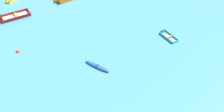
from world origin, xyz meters
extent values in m
cube|color=beige|center=(-11.72, 31.45, 0.05)|extent=(3.98, 2.59, 0.11)
cube|color=maroon|center=(-11.47, 30.78, 0.22)|extent=(3.69, 1.49, 0.44)
cube|color=maroon|center=(-11.97, 32.11, 0.22)|extent=(3.69, 1.49, 0.44)
cube|color=maroon|center=(-9.89, 32.15, 0.22)|extent=(0.63, 1.35, 0.44)
cube|color=#937047|center=(-11.53, 31.52, 0.31)|extent=(0.84, 1.33, 0.03)
cone|color=yellow|center=(-13.23, 35.33, 0.17)|extent=(1.06, 1.07, 0.93)
cube|color=#937047|center=(-12.72, 35.83, 0.21)|extent=(0.80, 0.80, 0.03)
cube|color=gray|center=(7.36, 24.23, 0.03)|extent=(1.77, 2.49, 0.07)
cube|color=teal|center=(6.94, 24.03, 0.14)|extent=(1.08, 2.24, 0.27)
cube|color=teal|center=(7.78, 24.42, 0.14)|extent=(1.08, 2.24, 0.27)
cube|color=teal|center=(7.88, 23.12, 0.14)|extent=(0.86, 0.47, 0.27)
cone|color=teal|center=(6.83, 25.38, 0.15)|extent=(1.04, 0.88, 0.88)
cube|color=#937047|center=(7.42, 24.11, 0.19)|extent=(0.86, 0.58, 0.03)
ellipsoid|color=blue|center=(-1.82, 20.24, 0.14)|extent=(2.68, 2.49, 0.28)
torus|color=black|center=(-1.82, 20.24, 0.27)|extent=(0.54, 0.54, 0.06)
cone|color=orange|center=(-6.08, 34.58, 0.39)|extent=(1.46, 1.68, 1.41)
sphere|color=red|center=(-10.60, 24.08, 0.00)|extent=(0.47, 0.47, 0.47)
camera|label=1|loc=(-3.43, -2.04, 21.28)|focal=45.63mm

